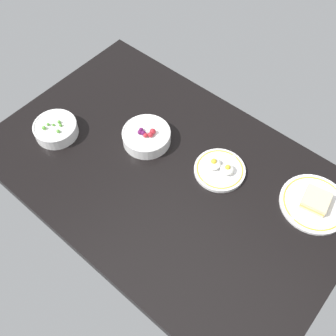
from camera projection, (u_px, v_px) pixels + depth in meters
The scene contains 5 objects.
dining_table at pixel (168, 174), 137.96cm from camera, with size 126.01×80.64×4.00cm, color black.
bowl_peas at pixel (56, 129), 143.66cm from camera, with size 16.00×16.00×6.03cm.
plate_eggs at pixel (220, 169), 135.31cm from camera, with size 17.80×17.80×5.08cm.
bowl_berries at pixel (147, 136), 141.63cm from camera, with size 17.62×17.62×6.80cm.
plate_sandwich at pixel (314, 203), 127.97cm from camera, with size 22.44×22.44×4.31cm.
Camera 1 is at (-49.03, 57.61, 117.40)cm, focal length 41.92 mm.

